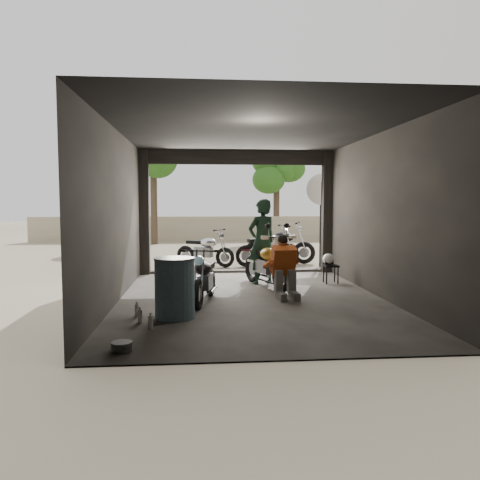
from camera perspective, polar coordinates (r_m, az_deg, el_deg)
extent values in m
plane|color=#7A6D56|center=(8.99, 1.42, -7.32)|extent=(80.00, 80.00, 0.00)
cube|color=#2D2B28|center=(8.99, 1.42, -7.25)|extent=(5.00, 7.00, 0.02)
plane|color=black|center=(8.90, 1.46, 13.28)|extent=(7.00, 7.00, 0.00)
cube|color=black|center=(5.34, 5.66, 1.88)|extent=(5.00, 0.02, 3.20)
cube|color=black|center=(8.88, -14.83, 2.80)|extent=(0.02, 7.00, 3.20)
cube|color=black|center=(9.42, 16.76, 2.84)|extent=(0.02, 7.00, 3.20)
cube|color=black|center=(12.21, -11.57, 3.28)|extent=(0.24, 0.24, 3.20)
cube|color=black|center=(12.58, 10.54, 3.34)|extent=(0.24, 0.24, 3.20)
cube|color=black|center=(12.26, -0.37, 10.03)|extent=(5.00, 0.16, 0.36)
cube|color=#2D2B28|center=(12.41, -0.39, -3.83)|extent=(5.00, 0.25, 0.08)
cube|color=gray|center=(22.80, -2.52, 1.39)|extent=(18.00, 0.30, 1.20)
cylinder|color=#382B1E|center=(21.34, -10.45, 4.31)|extent=(0.30, 0.30, 3.58)
ellipsoid|color=#1E4C14|center=(21.45, -10.53, 10.30)|extent=(2.20, 2.20, 3.14)
cylinder|color=#382B1E|center=(23.06, 4.46, 3.90)|extent=(0.30, 0.30, 3.20)
ellipsoid|color=#1E4C14|center=(23.12, 4.49, 8.86)|extent=(2.20, 2.20, 2.80)
imported|color=black|center=(10.56, 2.68, -0.24)|extent=(0.84, 0.73, 1.94)
cube|color=black|center=(10.87, 11.02, -3.10)|extent=(0.31, 0.31, 0.04)
cylinder|color=black|center=(10.74, 10.52, -4.31)|extent=(0.03, 0.03, 0.42)
cylinder|color=black|center=(10.81, 11.86, -4.28)|extent=(0.03, 0.03, 0.42)
cylinder|color=black|center=(10.98, 10.16, -4.11)|extent=(0.03, 0.03, 0.42)
cylinder|color=black|center=(11.06, 11.47, -4.07)|extent=(0.03, 0.03, 0.42)
ellipsoid|color=silver|center=(10.87, 10.71, -2.31)|extent=(0.33, 0.34, 0.26)
cylinder|color=#446573|center=(7.52, -7.98, -5.92)|extent=(0.63, 0.63, 0.98)
cylinder|color=black|center=(13.72, 9.84, 1.89)|extent=(0.08, 0.08, 2.46)
cylinder|color=beige|center=(13.69, 9.92, 6.10)|extent=(0.89, 0.03, 0.89)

